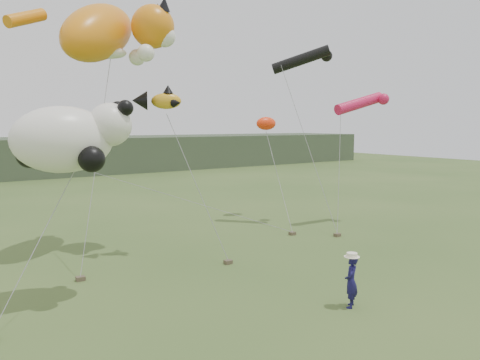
# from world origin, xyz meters

# --- Properties ---
(ground) EXTENTS (120.00, 120.00, 0.00)m
(ground) POSITION_xyz_m (0.00, 0.00, 0.00)
(ground) COLOR #385123
(ground) RESTS_ON ground
(headland) EXTENTS (90.00, 13.00, 4.00)m
(headland) POSITION_xyz_m (-3.11, 44.69, 1.92)
(headland) COLOR #2D3D28
(headland) RESTS_ON ground
(festival_attendant) EXTENTS (0.69, 0.65, 1.60)m
(festival_attendant) POSITION_xyz_m (-0.23, -1.08, 0.80)
(festival_attendant) COLOR #161348
(festival_attendant) RESTS_ON ground
(sandbag_anchors) EXTENTS (15.89, 4.62, 0.15)m
(sandbag_anchors) POSITION_xyz_m (-1.22, 5.16, 0.08)
(sandbag_anchors) COLOR brown
(sandbag_anchors) RESTS_ON ground
(cat_kite) EXTENTS (6.51, 5.28, 3.81)m
(cat_kite) POSITION_xyz_m (-3.71, 9.33, 9.36)
(cat_kite) COLOR orange
(cat_kite) RESTS_ON ground
(fish_kite) EXTENTS (2.16, 1.43, 1.05)m
(fish_kite) POSITION_xyz_m (-2.55, 7.43, 6.48)
(fish_kite) COLOR gold
(fish_kite) RESTS_ON ground
(tube_kites) EXTENTS (5.60, 4.14, 3.79)m
(tube_kites) POSITION_xyz_m (8.37, 8.12, 7.90)
(tube_kites) COLOR black
(tube_kites) RESTS_ON ground
(panda_kite) EXTENTS (3.54, 2.29, 2.20)m
(panda_kite) POSITION_xyz_m (-6.88, 4.15, 5.11)
(panda_kite) COLOR white
(panda_kite) RESTS_ON ground
(misc_kites) EXTENTS (12.33, 1.50, 2.53)m
(misc_kites) POSITION_xyz_m (2.54, 12.19, 4.97)
(misc_kites) COLOR #FC350E
(misc_kites) RESTS_ON ground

